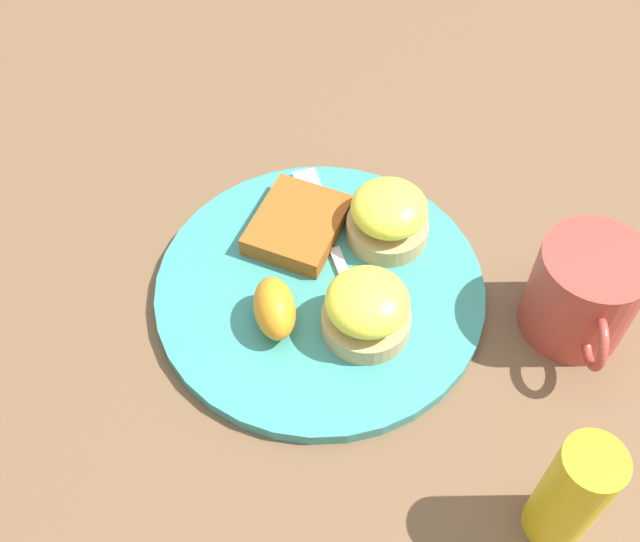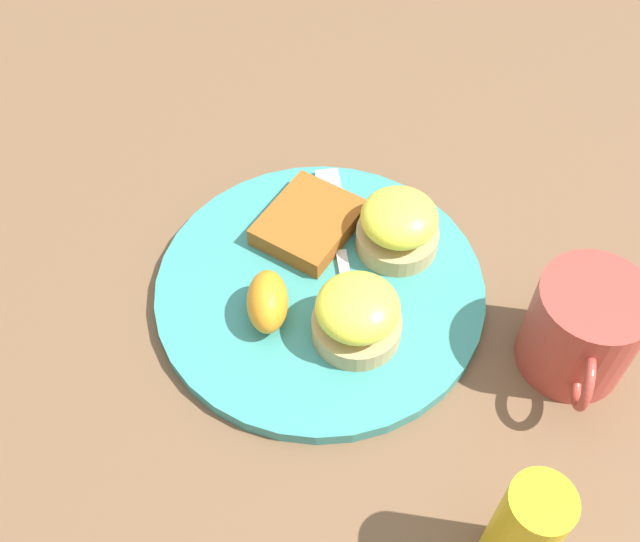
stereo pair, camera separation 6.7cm
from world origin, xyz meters
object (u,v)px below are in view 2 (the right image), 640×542
(sandwich_benedict_left, at_px, (357,315))
(condiment_bottle, at_px, (523,532))
(cup, at_px, (582,329))
(fork, at_px, (339,244))
(hashbrown_patty, at_px, (309,223))
(orange_wedge, at_px, (267,302))
(sandwich_benedict_right, at_px, (398,226))

(sandwich_benedict_left, relative_size, condiment_bottle, 0.65)
(cup, bearing_deg, condiment_bottle, -12.54)
(sandwich_benedict_left, bearing_deg, fork, -160.03)
(fork, bearing_deg, condiment_bottle, 35.02)
(sandwich_benedict_left, xyz_separation_m, hashbrown_patty, (-0.11, -0.07, -0.02))
(hashbrown_patty, distance_m, fork, 0.04)
(sandwich_benedict_left, distance_m, hashbrown_patty, 0.13)
(hashbrown_patty, relative_size, orange_wedge, 1.57)
(hashbrown_patty, distance_m, cup, 0.27)
(orange_wedge, relative_size, cup, 0.49)
(sandwich_benedict_right, xyz_separation_m, orange_wedge, (0.10, -0.10, -0.01))
(sandwich_benedict_right, relative_size, orange_wedge, 1.30)
(sandwich_benedict_right, bearing_deg, cup, 63.42)
(cup, distance_m, condiment_bottle, 0.19)
(sandwich_benedict_left, height_order, orange_wedge, sandwich_benedict_left)
(sandwich_benedict_left, relative_size, orange_wedge, 1.30)
(orange_wedge, height_order, condiment_bottle, condiment_bottle)
(sandwich_benedict_right, bearing_deg, condiment_bottle, 25.21)
(cup, bearing_deg, sandwich_benedict_right, -116.58)
(hashbrown_patty, xyz_separation_m, fork, (0.01, 0.03, -0.01))
(sandwich_benedict_right, bearing_deg, fork, -77.06)
(fork, distance_m, condiment_bottle, 0.31)
(orange_wedge, distance_m, fork, 0.10)
(sandwich_benedict_left, xyz_separation_m, fork, (-0.09, -0.03, -0.03))
(sandwich_benedict_right, height_order, hashbrown_patty, sandwich_benedict_right)
(hashbrown_patty, height_order, condiment_bottle, condiment_bottle)
(sandwich_benedict_left, height_order, fork, sandwich_benedict_left)
(sandwich_benedict_right, height_order, cup, cup)
(orange_wedge, bearing_deg, sandwich_benedict_left, 89.16)
(sandwich_benedict_right, bearing_deg, orange_wedge, -43.09)
(sandwich_benedict_right, xyz_separation_m, hashbrown_patty, (-0.00, -0.09, -0.02))
(orange_wedge, height_order, cup, cup)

